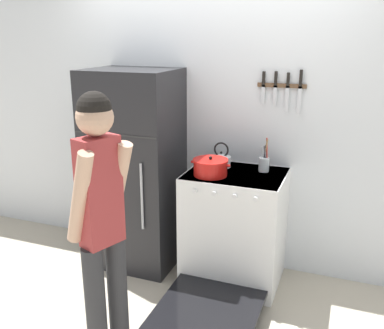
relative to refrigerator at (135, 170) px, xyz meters
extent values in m
plane|color=#B2A893|center=(0.60, 0.30, -0.85)|extent=(14.00, 14.00, 0.00)
cube|color=silver|center=(0.60, 0.33, 0.42)|extent=(10.00, 0.06, 2.55)
cube|color=black|center=(0.00, 0.00, 0.00)|extent=(0.73, 0.60, 1.70)
cube|color=#2D2D2D|center=(0.00, -0.30, 0.38)|extent=(0.72, 0.01, 0.01)
cylinder|color=#B2B5BA|center=(0.23, -0.32, -0.10)|extent=(0.02, 0.02, 0.55)
cube|color=white|center=(0.90, 0.00, -0.39)|extent=(0.77, 0.61, 0.93)
cube|color=black|center=(0.90, 0.00, 0.07)|extent=(0.75, 0.59, 0.02)
cube|color=black|center=(0.90, -0.28, -0.40)|extent=(0.67, 0.05, 0.71)
cylinder|color=black|center=(0.73, -0.12, 0.07)|extent=(0.19, 0.19, 0.01)
cylinder|color=black|center=(1.07, -0.12, 0.07)|extent=(0.19, 0.19, 0.01)
cylinder|color=black|center=(0.73, 0.12, 0.07)|extent=(0.19, 0.19, 0.01)
cylinder|color=black|center=(1.07, 0.12, 0.07)|extent=(0.19, 0.19, 0.01)
cylinder|color=silver|center=(0.67, -0.32, 0.01)|extent=(0.04, 0.02, 0.04)
cylinder|color=silver|center=(0.82, -0.32, 0.01)|extent=(0.04, 0.02, 0.04)
cylinder|color=silver|center=(0.97, -0.32, 0.01)|extent=(0.04, 0.02, 0.04)
cylinder|color=silver|center=(1.13, -0.32, 0.01)|extent=(0.04, 0.02, 0.04)
cube|color=black|center=(0.90, -0.68, -0.73)|extent=(0.71, 0.75, 0.04)
cube|color=#99999E|center=(0.90, -0.08, -0.43)|extent=(0.63, 0.33, 0.01)
cylinder|color=red|center=(0.73, -0.12, 0.13)|extent=(0.26, 0.26, 0.11)
cylinder|color=red|center=(0.73, -0.12, 0.20)|extent=(0.27, 0.27, 0.02)
sphere|color=black|center=(0.73, -0.12, 0.22)|extent=(0.03, 0.03, 0.03)
cylinder|color=red|center=(0.58, -0.12, 0.17)|extent=(0.03, 0.02, 0.02)
cylinder|color=red|center=(0.87, -0.12, 0.17)|extent=(0.03, 0.02, 0.02)
cylinder|color=silver|center=(0.74, 0.12, 0.12)|extent=(0.16, 0.16, 0.09)
cone|color=silver|center=(0.74, 0.12, 0.17)|extent=(0.15, 0.15, 0.02)
sphere|color=black|center=(0.74, 0.12, 0.20)|extent=(0.02, 0.02, 0.02)
cone|color=silver|center=(0.81, 0.12, 0.13)|extent=(0.09, 0.03, 0.08)
torus|color=black|center=(0.74, 0.12, 0.22)|extent=(0.13, 0.01, 0.13)
cylinder|color=silver|center=(1.09, 0.12, 0.13)|extent=(0.08, 0.08, 0.11)
cylinder|color=#9E7547|center=(1.09, 0.13, 0.22)|extent=(0.04, 0.03, 0.24)
cylinder|color=#232326|center=(1.09, 0.13, 0.19)|extent=(0.03, 0.02, 0.19)
cylinder|color=#B2B5BA|center=(1.08, 0.12, 0.19)|extent=(0.04, 0.04, 0.18)
cylinder|color=#4C4C51|center=(1.10, 0.12, 0.19)|extent=(0.04, 0.04, 0.19)
cylinder|color=#C63D33|center=(1.11, 0.13, 0.22)|extent=(0.02, 0.02, 0.25)
cylinder|color=#2D2D30|center=(0.42, -1.29, -0.44)|extent=(0.12, 0.12, 0.83)
cylinder|color=#2D2D30|center=(0.47, -1.14, -0.44)|extent=(0.12, 0.12, 0.83)
cube|color=#9E3333|center=(0.45, -1.22, 0.29)|extent=(0.20, 0.26, 0.62)
cylinder|color=tan|center=(0.40, -1.34, 0.29)|extent=(0.26, 0.16, 0.55)
cylinder|color=tan|center=(0.49, -1.10, 0.29)|extent=(0.26, 0.16, 0.55)
sphere|color=tan|center=(0.45, -1.22, 0.70)|extent=(0.20, 0.20, 0.20)
sphere|color=black|center=(0.45, -1.22, 0.75)|extent=(0.18, 0.18, 0.18)
cube|color=brown|center=(1.17, 0.29, 0.74)|extent=(0.38, 0.02, 0.03)
cube|color=silver|center=(1.02, 0.28, 0.66)|extent=(0.03, 0.00, 0.15)
cube|color=black|center=(1.02, 0.28, 0.79)|extent=(0.02, 0.02, 0.10)
cube|color=silver|center=(1.12, 0.28, 0.66)|extent=(0.03, 0.00, 0.15)
cube|color=black|center=(1.12, 0.28, 0.79)|extent=(0.02, 0.02, 0.11)
cube|color=silver|center=(1.21, 0.28, 0.64)|extent=(0.03, 0.00, 0.20)
cube|color=black|center=(1.21, 0.28, 0.79)|extent=(0.02, 0.02, 0.10)
cube|color=silver|center=(1.31, 0.28, 0.63)|extent=(0.03, 0.00, 0.22)
cube|color=black|center=(1.31, 0.28, 0.80)|extent=(0.02, 0.02, 0.13)
camera|label=1|loc=(1.71, -3.10, 1.12)|focal=40.00mm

